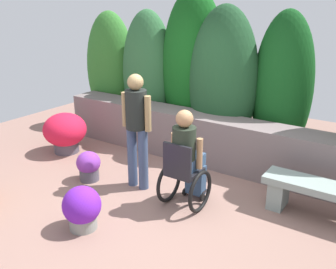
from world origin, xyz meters
TOP-DOWN VIEW (x-y plane):
  - ground_plane at (0.00, 0.00)m, footprint 10.15×10.15m
  - stone_retaining_wall at (0.00, 1.55)m, footprint 6.18×0.56m
  - hedge_backdrop at (0.12, 2.16)m, footprint 6.84×1.08m
  - stone_bench at (1.83, 0.79)m, footprint 1.51×0.41m
  - person_in_wheelchair at (0.22, 0.14)m, footprint 0.53×0.66m
  - person_standing_companion at (-0.62, 0.19)m, footprint 0.49×0.30m
  - flower_pot_terracotta_by_wall at (-0.51, -1.02)m, footprint 0.46×0.46m
  - flower_pot_red_accent at (-2.53, 0.52)m, footprint 0.76×0.76m
  - flower_pot_small_foreground at (-1.37, -0.06)m, footprint 0.36×0.36m

SIDE VIEW (x-z plane):
  - ground_plane at x=0.00m, z-range 0.00..0.00m
  - flower_pot_small_foreground at x=-1.37m, z-range 0.01..0.47m
  - flower_pot_terracotta_by_wall at x=-0.51m, z-range 0.00..0.54m
  - stone_bench at x=1.83m, z-range 0.08..0.55m
  - flower_pot_red_accent at x=-2.53m, z-range 0.02..0.74m
  - stone_retaining_wall at x=0.00m, z-range 0.00..0.81m
  - person_in_wheelchair at x=0.22m, z-range -0.04..1.29m
  - person_standing_companion at x=-0.62m, z-range 0.13..1.80m
  - hedge_backdrop at x=0.12m, z-range -0.19..2.79m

